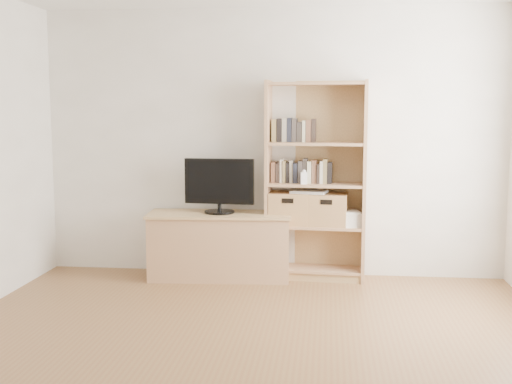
# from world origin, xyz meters

# --- Properties ---
(floor) EXTENTS (4.50, 5.00, 0.01)m
(floor) POSITION_xyz_m (0.00, 0.00, 0.00)
(floor) COLOR brown
(floor) RESTS_ON ground
(back_wall) EXTENTS (4.50, 0.02, 2.60)m
(back_wall) POSITION_xyz_m (0.00, 2.50, 1.30)
(back_wall) COLOR silver
(back_wall) RESTS_ON floor
(front_wall) EXTENTS (4.50, 0.02, 2.60)m
(front_wall) POSITION_xyz_m (0.00, -2.50, 1.30)
(front_wall) COLOR silver
(front_wall) RESTS_ON floor
(tv_stand) EXTENTS (1.36, 0.59, 0.61)m
(tv_stand) POSITION_xyz_m (-0.48, 2.25, 0.31)
(tv_stand) COLOR #A87B56
(tv_stand) RESTS_ON floor
(bookshelf) EXTENTS (0.97, 0.39, 1.90)m
(bookshelf) POSITION_xyz_m (0.44, 2.33, 0.95)
(bookshelf) COLOR #A87B56
(bookshelf) RESTS_ON floor
(television) EXTENTS (0.67, 0.10, 0.53)m
(television) POSITION_xyz_m (-0.48, 2.25, 0.90)
(television) COLOR black
(television) RESTS_ON tv_stand
(books_row_mid) EXTENTS (0.84, 0.19, 0.22)m
(books_row_mid) POSITION_xyz_m (0.44, 2.35, 1.04)
(books_row_mid) COLOR brown
(books_row_mid) RESTS_ON bookshelf
(books_row_upper) EXTENTS (0.40, 0.16, 0.21)m
(books_row_upper) POSITION_xyz_m (0.23, 2.36, 1.42)
(books_row_upper) COLOR brown
(books_row_upper) RESTS_ON bookshelf
(baby_monitor) EXTENTS (0.06, 0.05, 0.11)m
(baby_monitor) POSITION_xyz_m (0.33, 2.23, 0.98)
(baby_monitor) COLOR white
(baby_monitor) RESTS_ON bookshelf
(basket_left) EXTENTS (0.39, 0.32, 0.31)m
(basket_left) POSITION_xyz_m (0.18, 2.34, 0.68)
(basket_left) COLOR #AE7E4E
(basket_left) RESTS_ON bookshelf
(basket_right) EXTENTS (0.39, 0.33, 0.30)m
(basket_right) POSITION_xyz_m (0.55, 2.32, 0.68)
(basket_right) COLOR #AE7E4E
(basket_right) RESTS_ON bookshelf
(laptop) EXTENTS (0.37, 0.30, 0.03)m
(laptop) POSITION_xyz_m (0.38, 2.32, 0.85)
(laptop) COLOR white
(laptop) RESTS_ON basket_left
(magazine_stack) EXTENTS (0.22, 0.29, 0.12)m
(magazine_stack) POSITION_xyz_m (0.76, 2.31, 0.59)
(magazine_stack) COLOR silver
(magazine_stack) RESTS_ON bookshelf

